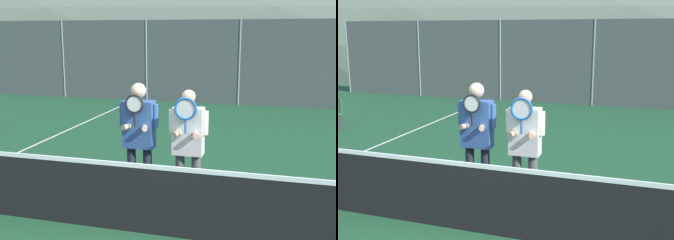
% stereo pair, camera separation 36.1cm
% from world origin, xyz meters
% --- Properties ---
extents(ground_plane, '(120.00, 120.00, 0.00)m').
position_xyz_m(ground_plane, '(0.00, 0.00, 0.00)').
color(ground_plane, '#1E4C2D').
extents(hill_distant, '(135.01, 75.01, 26.25)m').
position_xyz_m(hill_distant, '(0.00, 48.88, 0.00)').
color(hill_distant, slate).
rests_on(hill_distant, ground_plane).
extents(clubhouse_building, '(21.05, 5.50, 3.25)m').
position_xyz_m(clubhouse_building, '(-0.33, 16.21, 1.65)').
color(clubhouse_building, beige).
rests_on(clubhouse_building, ground_plane).
extents(fence_back, '(20.34, 0.06, 2.93)m').
position_xyz_m(fence_back, '(0.00, 10.02, 1.47)').
color(fence_back, gray).
rests_on(fence_back, ground_plane).
extents(tennis_net, '(10.39, 0.09, 1.03)m').
position_xyz_m(tennis_net, '(0.00, 0.00, 0.48)').
color(tennis_net, gray).
rests_on(tennis_net, ground_plane).
extents(court_line_left_sideline, '(0.05, 16.00, 0.01)m').
position_xyz_m(court_line_left_sideline, '(-3.86, 3.00, 0.00)').
color(court_line_left_sideline, white).
rests_on(court_line_left_sideline, ground_plane).
extents(player_leftmost, '(0.59, 0.34, 1.82)m').
position_xyz_m(player_leftmost, '(-0.47, 0.89, 1.08)').
color(player_leftmost, '#232838').
rests_on(player_leftmost, ground_plane).
extents(player_center_left, '(0.56, 0.34, 1.76)m').
position_xyz_m(player_center_left, '(0.28, 0.83, 1.03)').
color(player_center_left, '#56565B').
rests_on(player_center_left, ground_plane).
extents(car_far_left, '(4.57, 2.02, 1.68)m').
position_xyz_m(car_far_left, '(-6.65, 11.85, 0.87)').
color(car_far_left, slate).
rests_on(car_far_left, ground_plane).
extents(car_left_of_center, '(4.30, 1.96, 1.88)m').
position_xyz_m(car_left_of_center, '(-1.35, 12.30, 0.95)').
color(car_left_of_center, silver).
rests_on(car_left_of_center, ground_plane).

